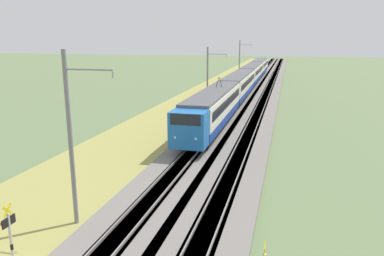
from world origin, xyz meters
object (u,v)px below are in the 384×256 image
catenary_mast_mid (208,79)px  catenary_mast_far (240,62)px  passenger_train (247,78)px  crossing_signal_aux (10,232)px  catenary_mast_near (71,139)px

catenary_mast_mid → catenary_mast_far: catenary_mast_far is taller
passenger_train → crossing_signal_aux: size_ratio=27.38×
passenger_train → catenary_mast_mid: catenary_mast_mid is taller
crossing_signal_aux → catenary_mast_far: catenary_mast_far is taller
catenary_mast_near → catenary_mast_mid: catenary_mast_near is taller
catenary_mast_near → catenary_mast_far: size_ratio=0.98×
crossing_signal_aux → catenary_mast_near: size_ratio=0.34×
passenger_train → crossing_signal_aux: 56.19m
passenger_train → catenary_mast_near: 52.00m
catenary_mast_near → crossing_signal_aux: bearing=175.5°
catenary_mast_near → catenary_mast_mid: size_ratio=1.06×
crossing_signal_aux → catenary_mast_far: (66.96, -0.33, 2.78)m
catenary_mast_near → catenary_mast_mid: 31.37m
catenary_mast_mid → catenary_mast_far: 31.38m
crossing_signal_aux → catenary_mast_mid: catenary_mast_mid is taller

